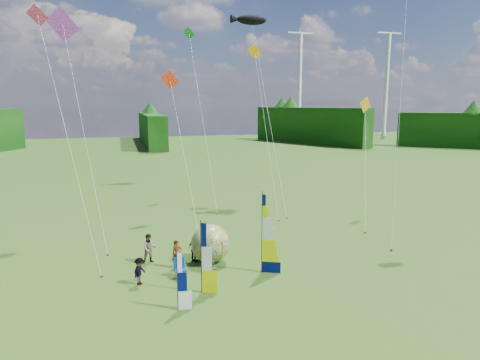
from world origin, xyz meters
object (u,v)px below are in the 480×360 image
object	(u,v)px
side_banner_left	(201,258)
spectator_a	(177,254)
bol_inflatable	(210,244)
spectator_b	(149,248)
spectator_d	(194,249)
camp_chair	(180,269)
spectator_c	(140,271)
side_banner_far	(177,282)
kite_whale	(268,101)
feather_banner_main	(262,234)

from	to	relation	value
side_banner_left	spectator_a	distance (m)	4.06
bol_inflatable	spectator_b	xyz separation A→B (m)	(-3.66, 0.89, -0.27)
spectator_a	spectator_d	xyz separation A→B (m)	(1.17, 0.71, -0.03)
bol_inflatable	camp_chair	world-z (taller)	bol_inflatable
spectator_b	spectator_d	world-z (taller)	spectator_b
spectator_d	camp_chair	size ratio (longest dim) A/B	1.42
spectator_c	spectator_a	bearing A→B (deg)	-16.69
side_banner_far	kite_whale	distance (m)	24.14
feather_banner_main	bol_inflatable	world-z (taller)	feather_banner_main
spectator_d	spectator_b	bearing A→B (deg)	41.47
feather_banner_main	camp_chair	distance (m)	5.04
spectator_b	spectator_d	distance (m)	2.77
side_banner_left	spectator_b	world-z (taller)	side_banner_left
feather_banner_main	spectator_d	xyz separation A→B (m)	(-3.50, 2.76, -1.52)
spectator_c	kite_whale	xyz separation A→B (m)	(12.90, 16.05, 9.20)
side_banner_left	camp_chair	world-z (taller)	side_banner_left
spectator_a	spectator_c	distance (m)	2.96
feather_banner_main	spectator_b	world-z (taller)	feather_banner_main
bol_inflatable	spectator_b	distance (m)	3.77
spectator_c	spectator_d	bearing A→B (deg)	-19.40
side_banner_left	bol_inflatable	xyz separation A→B (m)	(1.35, 4.24, -0.70)
side_banner_far	spectator_b	distance (m)	6.76
spectator_a	camp_chair	bearing A→B (deg)	-102.49
spectator_d	side_banner_left	bearing A→B (deg)	138.69
spectator_a	camp_chair	distance (m)	1.65
kite_whale	spectator_d	bearing A→B (deg)	-109.17
bol_inflatable	spectator_d	bearing A→B (deg)	162.00
feather_banner_main	spectator_b	size ratio (longest dim) A/B	2.53
bol_inflatable	side_banner_left	bearing A→B (deg)	-107.63
feather_banner_main	spectator_c	world-z (taller)	feather_banner_main
side_banner_far	spectator_a	distance (m)	5.47
side_banner_far	spectator_b	world-z (taller)	side_banner_far
spectator_a	spectator_b	distance (m)	2.00
side_banner_far	spectator_c	xyz separation A→B (m)	(-1.61, 3.50, -0.66)
side_banner_left	bol_inflatable	bearing A→B (deg)	93.83
spectator_b	camp_chair	size ratio (longest dim) A/B	1.60
spectator_c	bol_inflatable	bearing A→B (deg)	-28.95
side_banner_left	spectator_b	bearing A→B (deg)	135.67
spectator_a	camp_chair	size ratio (longest dim) A/B	1.47
feather_banner_main	spectator_c	size ratio (longest dim) A/B	3.05
feather_banner_main	camp_chair	size ratio (longest dim) A/B	4.05
feather_banner_main	spectator_a	bearing A→B (deg)	179.94
side_banner_left	kite_whale	xyz separation A→B (m)	(9.85, 18.00, 8.06)
spectator_b	spectator_d	bearing A→B (deg)	-18.16
bol_inflatable	kite_whale	xyz separation A→B (m)	(8.50, 13.76, 8.77)
side_banner_far	spectator_c	world-z (taller)	side_banner_far
spectator_a	camp_chair	world-z (taller)	spectator_a
spectator_a	bol_inflatable	bearing A→B (deg)	-0.98
feather_banner_main	spectator_b	bearing A→B (deg)	175.30
spectator_b	spectator_a	bearing A→B (deg)	-46.18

